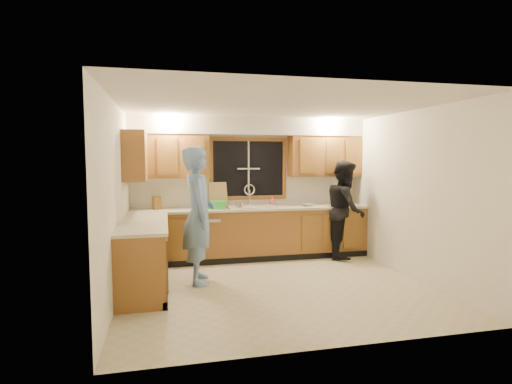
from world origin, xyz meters
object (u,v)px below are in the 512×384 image
dishwasher (204,238)px  soap_bottle (272,201)px  woman (345,209)px  dish_crate (217,205)px  knife_block (157,203)px  bowl (307,205)px  man (199,215)px  sink (252,210)px  stove (142,266)px

dishwasher → soap_bottle: bearing=8.0°
woman → dish_crate: (-2.29, 0.23, 0.11)m
knife_block → dish_crate: knife_block is taller
dishwasher → bowl: 1.95m
dishwasher → woman: size_ratio=0.47×
man → dish_crate: (0.41, 1.13, 0.00)m
woman → dishwasher: bearing=107.9°
dishwasher → knife_block: bearing=172.9°
sink → bowl: 1.03m
sink → woman: size_ratio=0.49×
stove → man: size_ratio=0.46×
dishwasher → knife_block: size_ratio=3.71×
dishwasher → stove: size_ratio=0.91×
woman → bowl: size_ratio=8.84×
sink → soap_bottle: 0.47m
stove → woman: woman is taller
stove → woman: bearing=23.9°
stove → bowl: 3.38m
bowl → dishwasher: bearing=179.0°
soap_bottle → knife_block: bearing=-177.8°
dishwasher → stove: 2.04m
woman → soap_bottle: woman is taller
stove → woman: 3.81m
knife_block → soap_bottle: bearing=-22.6°
bowl → knife_block: bearing=177.2°
dishwasher → soap_bottle: soap_bottle is taller
dish_crate → knife_block: bearing=172.1°
sink → bowl: sink is taller
dish_crate → bowl: (1.65, 0.01, -0.04)m
stove → soap_bottle: (2.22, 1.99, 0.56)m
sink → knife_block: sink is taller
stove → bowl: size_ratio=4.55×
woman → bowl: woman is taller
man → soap_bottle: 1.99m
dishwasher → soap_bottle: (1.27, 0.18, 0.60)m
dishwasher → dish_crate: dish_crate is taller
man → dish_crate: size_ratio=7.19×
sink → stove: sink is taller
sink → dish_crate: 0.64m
knife_block → bowl: 2.67m
stove → soap_bottle: soap_bottle is taller
dishwasher → bowl: bearing=-1.0°
stove → man: 1.13m
sink → bowl: size_ratio=4.35×
sink → dish_crate: bearing=-174.8°
dishwasher → dish_crate: (0.23, -0.04, 0.57)m
dish_crate → soap_bottle: (1.05, 0.22, 0.02)m
dishwasher → bowl: (1.88, -0.03, 0.53)m
woman → dish_crate: bearing=108.4°
soap_bottle → bowl: bearing=-19.1°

